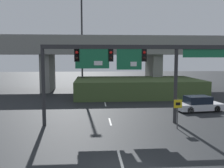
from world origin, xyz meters
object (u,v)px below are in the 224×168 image
(speed_limit_sign, at_px, (178,109))
(highway_light_pole_near, at_px, (82,36))
(parked_sedan_near_right, at_px, (199,104))
(signal_gantry, at_px, (125,61))

(speed_limit_sign, xyz_separation_m, highway_light_pole_near, (-7.57, 18.82, 6.63))
(parked_sedan_near_right, bearing_deg, signal_gantry, -157.95)
(highway_light_pole_near, bearing_deg, parked_sedan_near_right, -47.86)
(speed_limit_sign, distance_m, highway_light_pole_near, 21.34)
(parked_sedan_near_right, bearing_deg, highway_light_pole_near, 125.31)
(signal_gantry, relative_size, parked_sedan_near_right, 3.13)
(parked_sedan_near_right, bearing_deg, speed_limit_sign, -131.16)
(signal_gantry, bearing_deg, parked_sedan_near_right, 28.88)
(speed_limit_sign, relative_size, parked_sedan_near_right, 0.48)
(speed_limit_sign, relative_size, highway_light_pole_near, 0.14)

